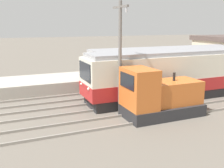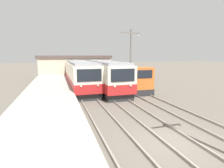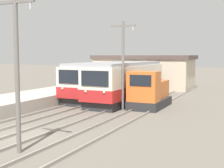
# 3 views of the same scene
# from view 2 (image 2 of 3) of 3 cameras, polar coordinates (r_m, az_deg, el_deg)

# --- Properties ---
(ground_plane) EXTENTS (200.00, 200.00, 0.00)m
(ground_plane) POSITION_cam_2_polar(r_m,az_deg,el_deg) (9.68, 19.32, -17.39)
(ground_plane) COLOR #665E54
(platform_left) EXTENTS (4.50, 54.00, 0.94)m
(platform_left) POSITION_cam_2_polar(r_m,az_deg,el_deg) (7.88, -23.16, -20.34)
(platform_left) COLOR #ADA599
(platform_left) RESTS_ON ground
(track_left) EXTENTS (1.54, 60.00, 0.14)m
(track_left) POSITION_cam_2_polar(r_m,az_deg,el_deg) (8.49, 4.15, -20.35)
(track_left) COLOR gray
(track_left) RESTS_ON ground
(track_center) EXTENTS (1.54, 60.00, 0.14)m
(track_center) POSITION_cam_2_polar(r_m,az_deg,el_deg) (9.76, 20.33, -16.75)
(track_center) COLOR gray
(track_center) RESTS_ON ground
(track_right) EXTENTS (1.54, 60.00, 0.14)m
(track_right) POSITION_cam_2_polar(r_m,az_deg,el_deg) (11.73, 32.32, -13.14)
(track_right) COLOR gray
(track_right) RESTS_ON ground
(commuter_train_left) EXTENTS (2.84, 14.08, 3.53)m
(commuter_train_left) POSITION_cam_2_polar(r_m,az_deg,el_deg) (22.84, -10.44, 2.64)
(commuter_train_left) COLOR #28282B
(commuter_train_left) RESTS_ON ground
(commuter_train_center) EXTENTS (2.84, 13.14, 3.57)m
(commuter_train_center) POSITION_cam_2_polar(r_m,az_deg,el_deg) (21.81, -2.59, 2.52)
(commuter_train_center) COLOR #28282B
(commuter_train_center) RESTS_ON ground
(shunting_locomotive) EXTENTS (2.40, 4.82, 3.00)m
(shunting_locomotive) POSITION_cam_2_polar(r_m,az_deg,el_deg) (20.23, 7.77, 0.59)
(shunting_locomotive) COLOR #28282B
(shunting_locomotive) RESTS_ON ground
(catenary_mast_mid) EXTENTS (2.00, 0.20, 6.78)m
(catenary_mast_mid) POSITION_cam_2_polar(r_m,az_deg,el_deg) (17.67, 6.15, 7.50)
(catenary_mast_mid) COLOR slate
(catenary_mast_mid) RESTS_ON ground
(station_building) EXTENTS (12.60, 6.30, 4.21)m
(station_building) POSITION_cam_2_polar(r_m,az_deg,el_deg) (33.05, -12.14, 5.47)
(station_building) COLOR beige
(station_building) RESTS_ON ground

